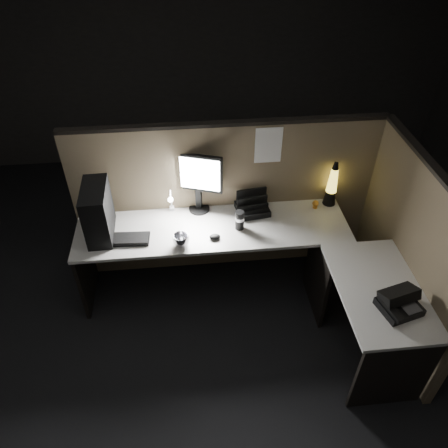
{
  "coord_description": "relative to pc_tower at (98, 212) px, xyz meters",
  "views": [
    {
      "loc": [
        -0.34,
        -2.2,
        3.12
      ],
      "look_at": [
        -0.08,
        0.35,
        0.97
      ],
      "focal_mm": 35.0,
      "sensor_mm": 36.0,
      "label": 1
    }
  ],
  "objects": [
    {
      "name": "clip_lamp",
      "position": [
        0.58,
        0.2,
        -0.09
      ],
      "size": [
        0.04,
        0.18,
        0.23
      ],
      "color": "white",
      "rests_on": "desk"
    },
    {
      "name": "room_shell",
      "position": [
        1.07,
        -0.62,
        0.67
      ],
      "size": [
        6.0,
        6.0,
        6.0
      ],
      "color": "silver",
      "rests_on": "ground"
    },
    {
      "name": "partition_back",
      "position": [
        1.07,
        0.31,
        -0.2
      ],
      "size": [
        2.66,
        0.06,
        1.5
      ],
      "primitive_type": "cube",
      "color": "brown",
      "rests_on": "ground"
    },
    {
      "name": "desk",
      "position": [
        1.25,
        -0.37,
        -0.37
      ],
      "size": [
        2.6,
        1.6,
        0.73
      ],
      "color": "beige",
      "rests_on": "ground"
    },
    {
      "name": "desk_phone",
      "position": [
        2.11,
        -1.0,
        -0.16
      ],
      "size": [
        0.31,
        0.31,
        0.16
      ],
      "rotation": [
        0.0,
        0.0,
        0.26
      ],
      "color": "black",
      "rests_on": "desk"
    },
    {
      "name": "travel_mug",
      "position": [
        1.14,
        -0.05,
        -0.14
      ],
      "size": [
        0.08,
        0.08,
        0.17
      ],
      "primitive_type": "cylinder",
      "color": "black",
      "rests_on": "desk"
    },
    {
      "name": "floor",
      "position": [
        1.07,
        -0.62,
        -0.95
      ],
      "size": [
        6.0,
        6.0,
        0.0
      ],
      "primitive_type": "plane",
      "color": "black",
      "rests_on": "ground"
    },
    {
      "name": "steel_mug",
      "position": [
        0.65,
        -0.21,
        -0.17
      ],
      "size": [
        0.17,
        0.17,
        0.1
      ],
      "primitive_type": "imported",
      "rotation": [
        0.0,
        0.0,
        -0.35
      ],
      "color": "#BBBBC2",
      "rests_on": "desk"
    },
    {
      "name": "pinned_paper",
      "position": [
        1.41,
        0.28,
        0.36
      ],
      "size": [
        0.22,
        0.0,
        0.32
      ],
      "primitive_type": "cube",
      "color": "white",
      "rests_on": "partition_back"
    },
    {
      "name": "pc_tower",
      "position": [
        0.0,
        0.0,
        0.0
      ],
      "size": [
        0.21,
        0.43,
        0.45
      ],
      "primitive_type": "cube",
      "rotation": [
        0.0,
        0.0,
        0.03
      ],
      "color": "black",
      "rests_on": "desk"
    },
    {
      "name": "monitor",
      "position": [
        0.82,
        0.25,
        0.11
      ],
      "size": [
        0.42,
        0.19,
        0.55
      ],
      "rotation": [
        0.0,
        0.0,
        -0.33
      ],
      "color": "black",
      "rests_on": "desk"
    },
    {
      "name": "partition_right",
      "position": [
        2.4,
        -0.52,
        -0.2
      ],
      "size": [
        0.06,
        1.66,
        1.5
      ],
      "primitive_type": "cube",
      "color": "brown",
      "rests_on": "ground"
    },
    {
      "name": "keyboard",
      "position": [
        0.15,
        -0.11,
        -0.21
      ],
      "size": [
        0.49,
        0.19,
        0.02
      ],
      "primitive_type": "cube",
      "rotation": [
        0.0,
        0.0,
        -0.06
      ],
      "color": "black",
      "rests_on": "desk"
    },
    {
      "name": "lava_lamp",
      "position": [
        1.99,
        0.21,
        -0.05
      ],
      "size": [
        0.11,
        0.11,
        0.43
      ],
      "color": "black",
      "rests_on": "desk"
    },
    {
      "name": "organizer",
      "position": [
        1.28,
        0.17,
        -0.18
      ],
      "size": [
        0.3,
        0.27,
        0.21
      ],
      "rotation": [
        0.0,
        0.0,
        0.14
      ],
      "color": "black",
      "rests_on": "desk"
    },
    {
      "name": "mouse",
      "position": [
        0.92,
        -0.16,
        -0.21
      ],
      "size": [
        0.09,
        0.07,
        0.04
      ],
      "primitive_type": "ellipsoid",
      "rotation": [
        0.0,
        0.0,
        -0.03
      ],
      "color": "black",
      "rests_on": "desk"
    },
    {
      "name": "figurine",
      "position": [
        1.84,
        0.16,
        -0.18
      ],
      "size": [
        0.06,
        0.06,
        0.06
      ],
      "primitive_type": "sphere",
      "color": "orange",
      "rests_on": "desk"
    }
  ]
}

